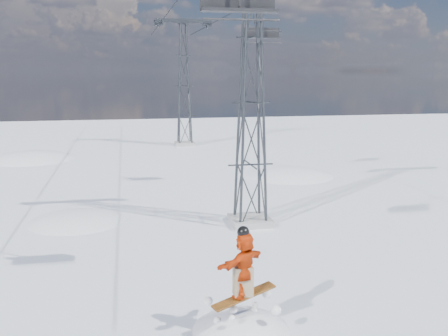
{
  "coord_description": "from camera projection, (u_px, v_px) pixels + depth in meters",
  "views": [
    {
      "loc": [
        -4.61,
        -13.18,
        6.85
      ],
      "look_at": [
        -1.46,
        2.74,
        3.69
      ],
      "focal_mm": 40.0,
      "sensor_mm": 36.0,
      "label": 1
    }
  ],
  "objects": [
    {
      "name": "ground",
      "position": [
        290.0,
        304.0,
        14.88
      ],
      "size": [
        120.0,
        120.0,
        0.0
      ],
      "primitive_type": "plane",
      "color": "white",
      "rests_on": "ground"
    },
    {
      "name": "snow_terrain",
      "position": [
        130.0,
        301.0,
        36.25
      ],
      "size": [
        39.0,
        37.0,
        22.0
      ],
      "color": "white",
      "rests_on": "ground"
    },
    {
      "name": "lift_tower_near",
      "position": [
        251.0,
        103.0,
        21.69
      ],
      "size": [
        5.2,
        1.8,
        11.43
      ],
      "color": "#999999",
      "rests_on": "ground"
    },
    {
      "name": "lift_tower_far",
      "position": [
        184.0,
        86.0,
        45.76
      ],
      "size": [
        5.2,
        1.8,
        11.43
      ],
      "color": "#999999",
      "rests_on": "ground"
    },
    {
      "name": "haul_cables",
      "position": [
        208.0,
        7.0,
        31.73
      ],
      "size": [
        4.46,
        51.0,
        0.06
      ],
      "color": "black",
      "rests_on": "ground"
    },
    {
      "name": "lift_chair_near",
      "position": [
        239.0,
        2.0,
        13.78
      ],
      "size": [
        2.15,
        0.62,
        2.66
      ],
      "color": "black",
      "rests_on": "ground"
    },
    {
      "name": "lift_chair_mid",
      "position": [
        262.0,
        34.0,
        27.51
      ],
      "size": [
        2.01,
        0.58,
        2.49
      ],
      "color": "black",
      "rests_on": "ground"
    }
  ]
}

